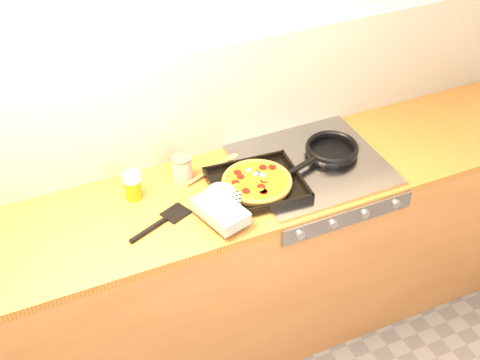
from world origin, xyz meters
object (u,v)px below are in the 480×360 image
tomato_can (182,169)px  pizza_on_tray (246,189)px  frying_pan (331,150)px  juice_glass (133,186)px

tomato_can → pizza_on_tray: bearing=-46.7°
pizza_on_tray → frying_pan: bearing=12.4°
frying_pan → juice_glass: 0.87m
pizza_on_tray → juice_glass: bearing=156.0°
pizza_on_tray → tomato_can: tomato_can is taller
tomato_can → juice_glass: (-0.22, -0.02, 0.00)m
frying_pan → tomato_can: 0.66m
juice_glass → frying_pan: bearing=-5.6°
frying_pan → tomato_can: bearing=170.5°
pizza_on_tray → tomato_can: 0.29m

